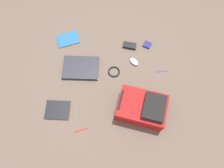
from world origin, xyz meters
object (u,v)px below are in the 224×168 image
(pen_black, at_px, (80,130))
(pen_blue, at_px, (161,71))
(book_manual, at_px, (57,110))
(power_brick, at_px, (129,46))
(laptop, at_px, (80,68))
(cable_coil, at_px, (113,72))
(computer_mouse, at_px, (134,62))
(book_red, at_px, (68,39))
(backpack, at_px, (142,108))
(earbud_pouch, at_px, (147,45))

(pen_black, distance_m, pen_blue, 0.98)
(book_manual, height_order, power_brick, power_brick)
(pen_blue, bearing_deg, laptop, 86.97)
(cable_coil, xyz_separation_m, pen_black, (-0.58, 0.31, -0.00))
(computer_mouse, distance_m, power_brick, 0.20)
(book_red, xyz_separation_m, pen_blue, (-0.40, -0.97, -0.00))
(computer_mouse, xyz_separation_m, power_brick, (0.19, 0.04, -0.00))
(backpack, xyz_separation_m, earbud_pouch, (0.71, -0.11, -0.08))
(backpack, bearing_deg, power_brick, 6.51)
(laptop, xyz_separation_m, book_manual, (-0.43, 0.20, -0.01))
(book_manual, distance_m, computer_mouse, 0.89)
(cable_coil, bearing_deg, pen_black, 151.95)
(earbud_pouch, bearing_deg, backpack, 171.39)
(book_red, xyz_separation_m, computer_mouse, (-0.29, -0.69, 0.01))
(book_red, xyz_separation_m, pen_black, (-0.97, -0.18, -0.00))
(laptop, xyz_separation_m, power_brick, (0.26, -0.51, -0.00))
(cable_coil, relative_size, pen_blue, 0.88)
(power_brick, bearing_deg, backpack, -173.49)
(book_manual, height_order, cable_coil, book_manual)
(book_manual, distance_m, pen_black, 0.29)
(earbud_pouch, bearing_deg, pen_black, 143.17)
(computer_mouse, xyz_separation_m, cable_coil, (-0.11, 0.21, -0.01))
(power_brick, xyz_separation_m, earbud_pouch, (0.01, -0.19, -0.00))
(backpack, bearing_deg, pen_black, 107.74)
(backpack, relative_size, computer_mouse, 4.76)
(backpack, distance_m, pen_blue, 0.47)
(pen_black, bearing_deg, book_manual, 49.79)
(laptop, xyz_separation_m, computer_mouse, (0.06, -0.54, 0.00))
(book_manual, xyz_separation_m, pen_blue, (0.39, -1.01, -0.01))
(cable_coil, relative_size, earbud_pouch, 1.59)
(power_brick, height_order, pen_blue, power_brick)
(backpack, xyz_separation_m, book_red, (0.79, 0.74, -0.08))
(book_red, relative_size, pen_black, 2.03)
(cable_coil, distance_m, earbud_pouch, 0.48)
(book_manual, height_order, pen_blue, book_manual)
(power_brick, bearing_deg, book_red, 81.76)
(book_red, distance_m, computer_mouse, 0.75)
(backpack, height_order, book_red, backpack)
(cable_coil, bearing_deg, laptop, 82.53)
(cable_coil, height_order, pen_black, cable_coil)
(cable_coil, height_order, earbud_pouch, earbud_pouch)
(laptop, relative_size, computer_mouse, 3.57)
(backpack, height_order, earbud_pouch, backpack)
(backpack, relative_size, book_red, 1.85)
(laptop, height_order, pen_blue, laptop)
(book_manual, distance_m, pen_blue, 1.08)
(book_manual, xyz_separation_m, computer_mouse, (0.50, -0.74, 0.01))
(book_red, relative_size, power_brick, 1.92)
(pen_black, height_order, earbud_pouch, earbud_pouch)
(cable_coil, height_order, pen_blue, cable_coil)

